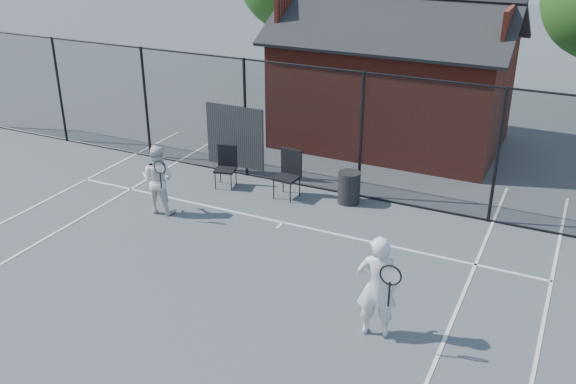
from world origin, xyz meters
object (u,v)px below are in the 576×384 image
at_px(clubhouse, 393,87).
at_px(waste_bin, 349,187).
at_px(player_front, 377,286).
at_px(chair_right, 287,176).
at_px(player_back, 158,179).
at_px(chair_left, 225,168).

xyz_separation_m(clubhouse, waste_bin, (0.40, -4.40, -1.23)).
xyz_separation_m(player_front, waste_bin, (-2.14, 4.47, -0.51)).
bearing_deg(player_front, chair_right, 130.87).
distance_m(player_front, player_back, 6.18).
bearing_deg(clubhouse, player_back, -115.84).
bearing_deg(chair_left, player_front, -51.09).
distance_m(clubhouse, player_back, 7.46).
height_order(chair_left, chair_right, chair_right).
distance_m(player_back, chair_left, 1.94).
distance_m(player_front, chair_left, 6.54).
relative_size(clubhouse, chair_right, 5.84).
height_order(player_front, waste_bin, player_front).
xyz_separation_m(chair_left, chair_right, (1.61, 0.08, 0.06)).
relative_size(player_front, chair_left, 1.77).
height_order(player_front, chair_left, player_front).
xyz_separation_m(clubhouse, chair_right, (-1.00, -4.78, -1.05)).
xyz_separation_m(player_back, waste_bin, (3.64, 2.27, -0.41)).
bearing_deg(player_front, clubhouse, 106.00).
height_order(chair_left, waste_bin, chair_left).
height_order(player_back, chair_left, player_back).
height_order(player_front, player_back, player_front).
bearing_deg(chair_left, clubhouse, 48.60).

